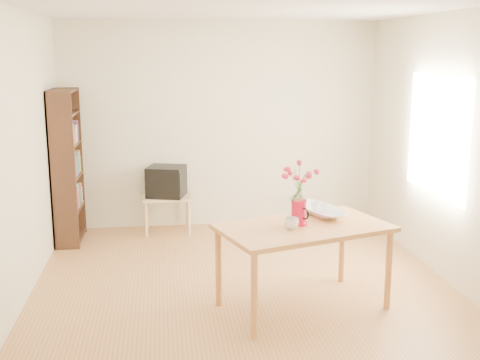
{
  "coord_description": "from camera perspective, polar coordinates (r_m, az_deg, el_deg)",
  "views": [
    {
      "loc": [
        -0.74,
        -5.34,
        2.22
      ],
      "look_at": [
        0.0,
        0.3,
        1.0
      ],
      "focal_mm": 45.0,
      "sensor_mm": 36.0,
      "label": 1
    }
  ],
  "objects": [
    {
      "name": "mug",
      "position": [
        5.1,
        4.91,
        -4.14
      ],
      "size": [
        0.17,
        0.17,
        0.1
      ],
      "primitive_type": "imported",
      "rotation": [
        0.0,
        0.0,
        4.14
      ],
      "color": "white",
      "rests_on": "table"
    },
    {
      "name": "bowl",
      "position": [
        5.54,
        7.61,
        -1.24
      ],
      "size": [
        0.54,
        0.54,
        0.4
      ],
      "primitive_type": "imported",
      "rotation": [
        0.0,
        0.0,
        0.33
      ],
      "color": "white",
      "rests_on": "table"
    },
    {
      "name": "teacup_b",
      "position": [
        5.58,
        7.99,
        -1.6
      ],
      "size": [
        0.07,
        0.07,
        0.06
      ],
      "primitive_type": "imported",
      "rotation": [
        0.0,
        0.0,
        1.68
      ],
      "color": "white",
      "rests_on": "bowl"
    },
    {
      "name": "pitcher",
      "position": [
        5.22,
        5.6,
        -3.16
      ],
      "size": [
        0.15,
        0.21,
        0.22
      ],
      "rotation": [
        0.0,
        0.0,
        0.46
      ],
      "color": "red",
      "rests_on": "table"
    },
    {
      "name": "flowers",
      "position": [
        5.15,
        5.66,
        -0.07
      ],
      "size": [
        0.25,
        0.25,
        0.36
      ],
      "primitive_type": null,
      "color": "#DE3456",
      "rests_on": "pitcher"
    },
    {
      "name": "tv_stand",
      "position": [
        7.54,
        -6.94,
        -2.06
      ],
      "size": [
        0.6,
        0.45,
        0.46
      ],
      "color": "tan",
      "rests_on": "ground"
    },
    {
      "name": "bookshelf",
      "position": [
        7.31,
        -16.04,
        0.75
      ],
      "size": [
        0.28,
        0.7,
        1.8
      ],
      "color": "black",
      "rests_on": "ground"
    },
    {
      "name": "room",
      "position": [
        5.48,
        0.7,
        2.45
      ],
      "size": [
        4.5,
        4.5,
        4.5
      ],
      "color": "#A56E3A",
      "rests_on": "ground"
    },
    {
      "name": "table",
      "position": [
        5.25,
        6.06,
        -5.15
      ],
      "size": [
        1.62,
        1.22,
        0.75
      ],
      "rotation": [
        0.0,
        0.0,
        0.31
      ],
      "color": "#BA783F",
      "rests_on": "ground"
    },
    {
      "name": "television",
      "position": [
        7.49,
        -7.0,
        -0.07
      ],
      "size": [
        0.52,
        0.51,
        0.37
      ],
      "rotation": [
        0.0,
        0.0,
        -0.29
      ],
      "color": "black",
      "rests_on": "tv_stand"
    },
    {
      "name": "teacup_a",
      "position": [
        5.54,
        7.2,
        -1.64
      ],
      "size": [
        0.11,
        0.11,
        0.07
      ],
      "primitive_type": "imported",
      "rotation": [
        0.0,
        0.0,
        0.84
      ],
      "color": "white",
      "rests_on": "bowl"
    }
  ]
}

